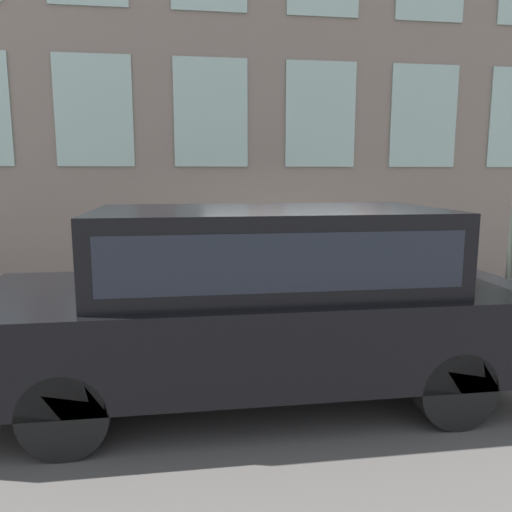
# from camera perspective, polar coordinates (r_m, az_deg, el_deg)

# --- Properties ---
(ground_plane) EXTENTS (80.00, 80.00, 0.00)m
(ground_plane) POSITION_cam_1_polar(r_m,az_deg,el_deg) (6.84, 5.06, -9.89)
(ground_plane) COLOR #514F4C
(sidewalk) EXTENTS (2.84, 60.00, 0.13)m
(sidewalk) POSITION_cam_1_polar(r_m,az_deg,el_deg) (8.14, 2.77, -6.21)
(sidewalk) COLOR gray
(sidewalk) RESTS_ON ground_plane
(building_facade) EXTENTS (0.33, 40.00, 10.23)m
(building_facade) POSITION_cam_1_polar(r_m,az_deg,el_deg) (9.81, 1.09, 26.40)
(building_facade) COLOR gray
(building_facade) RESTS_ON ground_plane
(fire_hydrant) EXTENTS (0.37, 0.47, 0.74)m
(fire_hydrant) POSITION_cam_1_polar(r_m,az_deg,el_deg) (7.17, 2.78, -4.70)
(fire_hydrant) COLOR gold
(fire_hydrant) RESTS_ON sidewalk
(person) EXTENTS (0.33, 0.22, 1.36)m
(person) POSITION_cam_1_polar(r_m,az_deg,el_deg) (7.17, -2.77, -1.08)
(person) COLOR navy
(person) RESTS_ON sidewalk
(parked_truck_black_near) EXTENTS (2.03, 5.39, 1.92)m
(parked_truck_black_near) POSITION_cam_1_polar(r_m,az_deg,el_deg) (5.00, 0.62, -4.09)
(parked_truck_black_near) COLOR black
(parked_truck_black_near) RESTS_ON ground_plane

